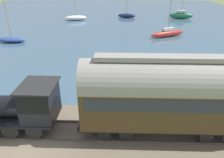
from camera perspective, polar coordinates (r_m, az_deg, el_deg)
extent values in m
plane|color=#607542|center=(13.93, -19.62, -17.22)|extent=(200.00, 200.00, 0.00)
cube|color=#426075|center=(54.62, -3.24, 15.83)|extent=(80.00, 80.00, 0.01)
cube|color=#756651|center=(14.50, -18.32, -13.51)|extent=(5.75, 56.00, 0.60)
cube|color=#4C4742|center=(13.65, -19.74, -14.61)|extent=(0.07, 54.88, 0.12)
cube|color=#4C4742|center=(14.94, -17.42, -10.35)|extent=(0.07, 54.88, 0.12)
cylinder|color=black|center=(13.28, -19.66, -12.83)|extent=(0.12, 0.98, 0.98)
cylinder|color=black|center=(14.60, -17.31, -8.62)|extent=(0.12, 0.98, 0.98)
cylinder|color=black|center=(13.82, -25.08, -12.23)|extent=(0.12, 0.98, 0.98)
cylinder|color=black|center=(15.10, -22.28, -8.26)|extent=(0.12, 0.98, 0.98)
cylinder|color=black|center=(15.70, -26.89, -7.87)|extent=(0.12, 0.98, 0.98)
cube|color=black|center=(14.23, -23.89, -8.83)|extent=(2.27, 4.98, 0.12)
cube|color=black|center=(13.08, -18.25, -5.60)|extent=(2.17, 1.74, 1.94)
cube|color=#282828|center=(12.61, -18.88, -1.61)|extent=(2.37, 1.98, 0.10)
cylinder|color=black|center=(15.16, 25.53, -9.28)|extent=(0.12, 0.76, 0.76)
cylinder|color=black|center=(13.40, 23.40, -13.75)|extent=(0.12, 0.76, 0.76)
cylinder|color=black|center=(14.72, 21.11, -9.49)|extent=(0.12, 0.76, 0.76)
cylinder|color=black|center=(12.50, 3.66, -14.46)|extent=(0.12, 0.76, 0.76)
cylinder|color=black|center=(13.90, 3.48, -9.79)|extent=(0.12, 0.76, 0.76)
cylinder|color=black|center=(12.52, -2.12, -14.36)|extent=(0.12, 0.76, 0.76)
cylinder|color=black|center=(13.92, -1.62, -9.70)|extent=(0.12, 0.76, 0.76)
cube|color=black|center=(13.27, 13.32, -10.85)|extent=(2.06, 9.77, 0.16)
cube|color=#4C381E|center=(12.53, 13.93, -5.87)|extent=(2.29, 9.38, 2.53)
cube|color=#2D333D|center=(12.31, 14.14, -4.11)|extent=(2.32, 8.80, 0.71)
cylinder|color=gray|center=(11.94, 14.55, -0.68)|extent=(2.41, 9.38, 2.41)
cube|color=gray|center=(11.44, 15.27, 5.29)|extent=(0.80, 7.82, 0.24)
ellipsoid|color=#B72D23|center=(37.38, 14.32, 11.40)|extent=(3.98, 6.25, 1.01)
cylinder|color=#9E8460|center=(36.80, 14.83, 15.92)|extent=(0.10, 0.10, 4.98)
cube|color=silver|center=(37.22, 14.44, 12.49)|extent=(1.49, 2.03, 0.45)
ellipsoid|color=#192347|center=(53.66, 3.88, 16.18)|extent=(1.69, 4.30, 1.00)
ellipsoid|color=#236B42|center=(54.77, 17.56, 15.52)|extent=(2.26, 5.61, 1.41)
cube|color=silver|center=(54.63, 17.69, 16.48)|extent=(1.16, 1.74, 0.45)
ellipsoid|color=#335199|center=(36.35, -24.70, 9.33)|extent=(1.65, 4.18, 0.82)
cylinder|color=#9E8460|center=(35.68, -25.74, 14.66)|extent=(0.10, 0.10, 6.13)
ellipsoid|color=white|center=(51.19, -9.44, 15.49)|extent=(2.93, 5.13, 1.05)
ellipsoid|color=silver|center=(25.18, 11.53, 4.29)|extent=(1.32, 2.95, 0.44)
ellipsoid|color=beige|center=(23.26, 6.34, 2.69)|extent=(1.23, 2.19, 0.32)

